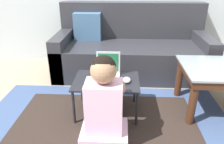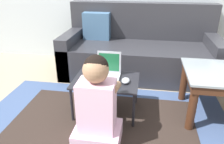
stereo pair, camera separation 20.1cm
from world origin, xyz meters
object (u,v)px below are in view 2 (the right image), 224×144
Objects in this scene: couch at (139,51)px; person_seated at (97,108)px; computer_mouse at (126,81)px; laptop_desk at (106,83)px; laptop at (108,74)px.

person_seated is (-0.23, -1.45, 0.04)m from couch.
laptop_desk is at bearing 172.16° from computer_mouse.
computer_mouse is (0.18, -0.03, 0.06)m from laptop_desk.
laptop is at bearing 90.84° from person_seated.
couch is 3.27× the size of laptop_desk.
couch is 8.41× the size of laptop.
person_seated is at bearing -112.21° from computer_mouse.
couch is at bearing 86.35° from computer_mouse.
laptop_desk is at bearing -102.32° from laptop.
person_seated reaches higher than laptop.
couch reaches higher than laptop_desk.
laptop_desk is (-0.25, -1.01, 0.02)m from couch.
computer_mouse is at bearing -93.65° from couch.
person_seated is (0.02, -0.44, 0.02)m from laptop_desk.
laptop_desk is 0.19m from computer_mouse.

